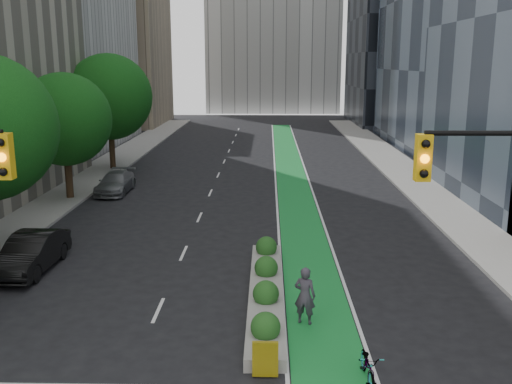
{
  "coord_description": "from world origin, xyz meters",
  "views": [
    {
      "loc": [
        1.25,
        -12.1,
        8.33
      ],
      "look_at": [
        0.75,
        11.21,
        3.0
      ],
      "focal_mm": 40.0,
      "sensor_mm": 36.0,
      "label": 1
    }
  ],
  "objects_px": {
    "bicycle": "(368,366)",
    "parked_car_left_mid": "(31,253)",
    "median_planter": "(266,289)",
    "cyclist": "(305,296)",
    "parked_car_left_far": "(116,183)"
  },
  "relations": [
    {
      "from": "bicycle",
      "to": "parked_car_left_mid",
      "type": "height_order",
      "value": "parked_car_left_mid"
    },
    {
      "from": "median_planter",
      "to": "cyclist",
      "type": "distance_m",
      "value": 2.38
    },
    {
      "from": "bicycle",
      "to": "parked_car_left_mid",
      "type": "distance_m",
      "value": 14.69
    },
    {
      "from": "bicycle",
      "to": "median_planter",
      "type": "bearing_deg",
      "value": 116.5
    },
    {
      "from": "parked_car_left_mid",
      "to": "parked_car_left_far",
      "type": "xyz_separation_m",
      "value": [
        -0.3,
        14.2,
        -0.09
      ]
    },
    {
      "from": "bicycle",
      "to": "parked_car_left_far",
      "type": "xyz_separation_m",
      "value": [
        -12.59,
        22.25,
        0.21
      ]
    },
    {
      "from": "parked_car_left_far",
      "to": "bicycle",
      "type": "bearing_deg",
      "value": -60.03
    },
    {
      "from": "bicycle",
      "to": "cyclist",
      "type": "distance_m",
      "value": 3.78
    },
    {
      "from": "median_planter",
      "to": "bicycle",
      "type": "xyz_separation_m",
      "value": [
        2.73,
        -5.37,
        0.09
      ]
    },
    {
      "from": "median_planter",
      "to": "parked_car_left_far",
      "type": "distance_m",
      "value": 19.55
    },
    {
      "from": "parked_car_left_far",
      "to": "median_planter",
      "type": "bearing_deg",
      "value": -59.25
    },
    {
      "from": "median_planter",
      "to": "cyclist",
      "type": "bearing_deg",
      "value": -56.73
    },
    {
      "from": "parked_car_left_mid",
      "to": "parked_car_left_far",
      "type": "bearing_deg",
      "value": 92.63
    },
    {
      "from": "bicycle",
      "to": "parked_car_left_mid",
      "type": "xyz_separation_m",
      "value": [
        -12.29,
        8.05,
        0.3
      ]
    },
    {
      "from": "median_planter",
      "to": "parked_car_left_far",
      "type": "relative_size",
      "value": 2.22
    }
  ]
}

